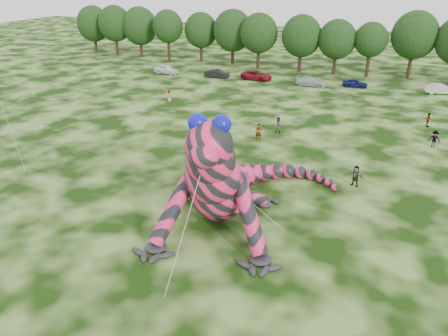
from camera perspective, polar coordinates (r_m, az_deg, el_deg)
The scene contains 25 objects.
ground at distance 25.12m, azimuth 1.48°, elevation -15.38°, with size 240.00×240.00×0.00m, color #16330A.
inflatable_gecko at distance 30.05m, azimuth -0.06°, elevation 1.51°, with size 14.72×17.48×8.74m, color #EA2560, non-canonical shape.
tree_0 at distance 99.32m, azimuth -16.62°, elevation 16.97°, with size 6.91×6.22×9.51m, color black, non-canonical shape.
tree_1 at distance 94.65m, azimuth -13.99°, elevation 17.02°, with size 6.74×6.07×9.81m, color black, non-canonical shape.
tree_2 at distance 92.24m, azimuth -10.90°, elevation 17.05°, with size 7.04×6.34×9.64m, color black, non-canonical shape.
tree_3 at distance 87.06m, azimuth -7.29°, elevation 16.79°, with size 5.81×5.23×9.44m, color black, non-canonical shape.
tree_4 at distance 85.75m, azimuth -3.03°, elevation 16.70°, with size 6.22×5.60×9.06m, color black, non-canonical shape.
tree_5 at distance 82.89m, azimuth 1.14°, elevation 16.72°, with size 7.16×6.44×9.80m, color black, non-canonical shape.
tree_6 at distance 79.42m, azimuth 4.55°, elevation 16.20°, with size 6.52×5.86×9.49m, color black, non-canonical shape.
tree_7 at distance 77.57m, azimuth 10.03°, elevation 15.71°, with size 6.68×6.01×9.48m, color black, non-canonical shape.
tree_8 at distance 76.73m, azimuth 14.45°, elevation 15.04°, with size 6.14×5.53×8.94m, color black, non-canonical shape.
tree_9 at distance 76.53m, azimuth 18.50°, elevation 14.44°, with size 5.27×4.74×8.68m, color black, non-canonical shape.
tree_10 at distance 77.40m, azimuth 23.47°, elevation 14.51°, with size 7.09×6.38×10.50m, color black, non-canonical shape.
car_0 at distance 76.24m, azimuth -7.55°, elevation 12.66°, with size 1.76×4.37×1.49m, color white.
car_1 at distance 72.70m, azimuth -0.92°, elevation 12.23°, with size 1.42×4.08×1.34m, color black.
car_2 at distance 71.36m, azimuth 4.29°, elevation 11.96°, with size 2.33×5.04×1.40m, color maroon.
car_3 at distance 68.49m, azimuth 11.34°, elevation 11.00°, with size 1.87×4.60×1.33m, color #B5BABE.
car_4 at distance 69.39m, azimuth 16.75°, elevation 10.58°, with size 1.47×3.65×1.24m, color #101351.
car_5 at distance 69.89m, azimuth 26.47°, elevation 9.23°, with size 1.48×4.25×1.40m, color beige.
spectator_2 at distance 47.85m, azimuth 25.78°, elevation 3.42°, with size 1.12×0.64×1.73m, color gray.
spectator_0 at distance 44.88m, azimuth 4.55°, elevation 4.66°, with size 0.68×0.45×1.87m, color gray.
spectator_5 at distance 36.92m, azimuth 16.80°, elevation -1.00°, with size 1.61×0.51×1.73m, color gray.
spectator_4 at distance 59.16m, azimuth -7.14°, elevation 9.30°, with size 0.77×0.50×1.57m, color gray.
spectator_3 at distance 54.05m, azimuth 25.12°, elevation 5.71°, with size 0.95×0.40×1.62m, color gray.
spectator_1 at distance 47.38m, azimuth 7.14°, elevation 5.55°, with size 0.85×0.66×1.75m, color gray.
Camera 1 is at (6.78, -18.05, 16.10)m, focal length 35.00 mm.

